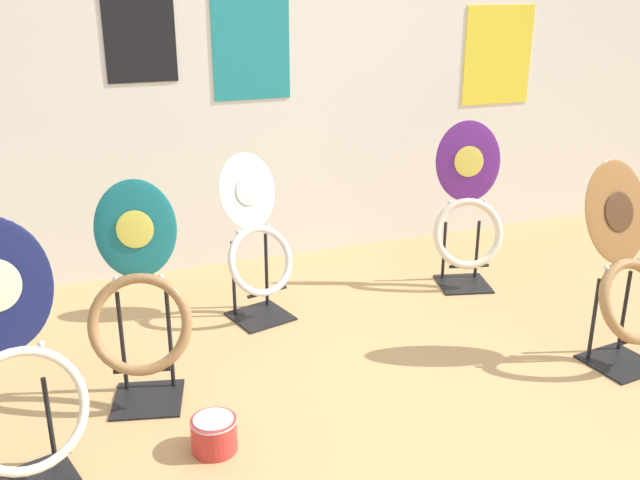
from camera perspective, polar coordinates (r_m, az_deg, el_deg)
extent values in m
plane|color=tan|center=(2.79, 15.07, -16.86)|extent=(14.00, 14.00, 0.00)
cube|color=silver|center=(4.31, -1.87, 15.47)|extent=(8.00, 0.06, 2.60)
cube|color=black|center=(4.07, -14.24, 15.84)|extent=(0.38, 0.01, 0.53)
cube|color=teal|center=(4.19, -5.52, 15.31)|extent=(0.45, 0.01, 0.62)
cube|color=yellow|center=(4.92, 14.06, 14.14)|extent=(0.50, 0.01, 0.63)
cylinder|color=black|center=(2.77, -20.83, -13.33)|extent=(0.02, 0.02, 0.34)
cylinder|color=black|center=(2.63, -21.74, -16.25)|extent=(0.22, 0.08, 0.02)
torus|color=beige|center=(2.58, -22.59, -12.48)|extent=(0.46, 0.32, 0.39)
sphere|color=silver|center=(2.59, -21.40, -7.76)|extent=(0.02, 0.02, 0.02)
cube|color=black|center=(4.18, 11.38, -3.47)|extent=(0.34, 0.34, 0.01)
cylinder|color=black|center=(4.16, 9.89, -0.82)|extent=(0.02, 0.02, 0.34)
cylinder|color=black|center=(4.22, 12.45, -0.71)|extent=(0.02, 0.02, 0.34)
cylinder|color=black|center=(4.05, 11.83, -2.06)|extent=(0.22, 0.08, 0.02)
torus|color=beige|center=(4.04, 11.76, 0.51)|extent=(0.43, 0.27, 0.39)
ellipsoid|color=#60237F|center=(4.02, 11.77, 6.18)|extent=(0.38, 0.18, 0.44)
ellipsoid|color=#E5CC4C|center=(4.00, 11.83, 6.16)|extent=(0.17, 0.07, 0.17)
sphere|color=silver|center=(4.01, 10.32, 3.00)|extent=(0.02, 0.02, 0.02)
sphere|color=silver|center=(4.08, 13.04, 3.06)|extent=(0.02, 0.02, 0.02)
cube|color=black|center=(3.12, -13.58, -12.30)|extent=(0.34, 0.34, 0.01)
cylinder|color=black|center=(3.10, -15.55, -7.83)|extent=(0.02, 0.02, 0.45)
cylinder|color=black|center=(3.07, -11.91, -7.75)|extent=(0.02, 0.02, 0.45)
cylinder|color=black|center=(2.96, -14.04, -10.07)|extent=(0.22, 0.07, 0.02)
torus|color=#9E7042|center=(2.92, -14.20, -6.55)|extent=(0.45, 0.29, 0.40)
ellipsoid|color=#197075|center=(2.88, -14.55, 0.87)|extent=(0.34, 0.18, 0.39)
ellipsoid|color=#EADB4C|center=(2.87, -14.59, 0.83)|extent=(0.15, 0.07, 0.15)
sphere|color=silver|center=(2.93, -16.03, -3.00)|extent=(0.02, 0.02, 0.02)
sphere|color=silver|center=(2.90, -12.59, -2.90)|extent=(0.02, 0.02, 0.02)
cube|color=black|center=(3.73, -4.79, -6.09)|extent=(0.34, 0.34, 0.01)
cylinder|color=black|center=(3.67, -6.93, -3.06)|extent=(0.02, 0.02, 0.40)
cylinder|color=black|center=(3.76, -4.31, -2.40)|extent=(0.02, 0.02, 0.40)
cylinder|color=black|center=(3.60, -4.24, -4.17)|extent=(0.22, 0.07, 0.02)
torus|color=silver|center=(3.58, -4.77, -1.65)|extent=(0.39, 0.26, 0.34)
ellipsoid|color=white|center=(3.57, -5.84, 3.91)|extent=(0.33, 0.19, 0.38)
ellipsoid|color=silver|center=(3.55, -5.72, 3.91)|extent=(0.15, 0.07, 0.14)
sphere|color=silver|center=(3.55, -6.58, 0.61)|extent=(0.02, 0.02, 0.02)
sphere|color=silver|center=(3.63, -4.19, 1.14)|extent=(0.02, 0.02, 0.02)
cube|color=black|center=(3.56, 22.80, -9.04)|extent=(0.31, 0.31, 0.01)
cylinder|color=black|center=(3.46, 21.05, -5.94)|extent=(0.02, 0.02, 0.39)
cylinder|color=black|center=(3.60, 23.17, -5.21)|extent=(0.02, 0.02, 0.39)
cylinder|color=black|center=(3.45, 24.12, -7.17)|extent=(0.22, 0.04, 0.02)
torus|color=#9E7042|center=(3.42, 23.77, -4.49)|extent=(0.40, 0.26, 0.36)
ellipsoid|color=#936033|center=(3.38, 22.66, 2.09)|extent=(0.39, 0.21, 0.45)
ellipsoid|color=#4C2D19|center=(3.37, 22.85, 2.10)|extent=(0.18, 0.08, 0.17)
sphere|color=silver|center=(3.33, 21.93, -2.09)|extent=(0.02, 0.02, 0.02)
sphere|color=silver|center=(3.49, 24.21, -1.46)|extent=(0.02, 0.02, 0.02)
cylinder|color=red|center=(2.76, -8.47, -15.14)|extent=(0.17, 0.17, 0.13)
torus|color=silver|center=(2.72, -8.54, -14.13)|extent=(0.17, 0.17, 0.01)
cylinder|color=#B2B2B7|center=(2.72, -8.54, -13.99)|extent=(0.15, 0.15, 0.00)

